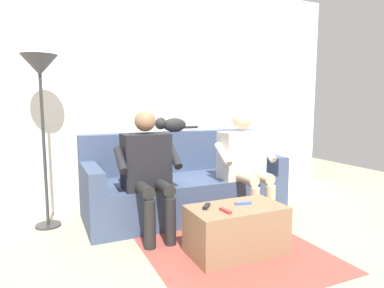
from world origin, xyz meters
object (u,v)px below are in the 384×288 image
object	(u,v)px
person_right_seated	(148,166)
remote_black	(207,206)
remote_red	(226,211)
person_left_seated	(244,158)
coffee_table	(236,230)
couch	(183,186)
remote_blue	(243,203)
floor_lamp	(40,78)
cat_on_backrest	(171,124)

from	to	relation	value
person_right_seated	remote_black	distance (m)	0.72
remote_red	person_right_seated	bearing A→B (deg)	18.52
person_left_seated	coffee_table	bearing A→B (deg)	52.87
person_right_seated	remote_red	distance (m)	0.89
couch	remote_blue	size ratio (longest dim) A/B	15.60
couch	remote_black	world-z (taller)	couch
remote_black	floor_lamp	distance (m)	1.93
remote_blue	remote_black	bearing A→B (deg)	-176.02
person_left_seated	remote_red	bearing A→B (deg)	48.99
person_left_seated	person_right_seated	size ratio (longest dim) A/B	1.00
floor_lamp	person_left_seated	bearing A→B (deg)	162.97
cat_on_backrest	remote_black	xyz separation A→B (m)	(0.20, 1.31, -0.55)
coffee_table	remote_blue	world-z (taller)	remote_blue
person_right_seated	remote_black	bearing A→B (deg)	114.51
remote_blue	remote_red	world-z (taller)	remote_red
remote_red	remote_black	size ratio (longest dim) A/B	0.99
person_left_seated	remote_blue	size ratio (longest dim) A/B	8.42
couch	floor_lamp	world-z (taller)	floor_lamp
coffee_table	person_right_seated	size ratio (longest dim) A/B	0.67
coffee_table	person_right_seated	distance (m)	0.97
coffee_table	floor_lamp	xyz separation A→B (m)	(1.36, -1.25, 1.23)
couch	person_left_seated	xyz separation A→B (m)	(-0.51, 0.41, 0.34)
couch	floor_lamp	xyz separation A→B (m)	(1.36, -0.16, 1.13)
cat_on_backrest	remote_blue	size ratio (longest dim) A/B	3.91
remote_blue	remote_black	distance (m)	0.31
remote_blue	floor_lamp	size ratio (longest dim) A/B	0.08
cat_on_backrest	remote_blue	xyz separation A→B (m)	(-0.10, 1.36, -0.56)
person_right_seated	floor_lamp	size ratio (longest dim) A/B	0.69
coffee_table	remote_red	distance (m)	0.26
person_right_seated	remote_blue	bearing A→B (deg)	131.57
person_right_seated	remote_blue	world-z (taller)	person_right_seated
couch	coffee_table	xyz separation A→B (m)	(0.00, 1.09, -0.10)
person_left_seated	remote_black	world-z (taller)	person_left_seated
person_right_seated	couch	bearing A→B (deg)	-142.00
cat_on_backrest	remote_black	bearing A→B (deg)	81.22
person_right_seated	floor_lamp	distance (m)	1.29
coffee_table	remote_blue	size ratio (longest dim) A/B	5.66
couch	cat_on_backrest	size ratio (longest dim) A/B	3.99
coffee_table	floor_lamp	distance (m)	2.22
remote_black	couch	bearing A→B (deg)	-151.39
remote_black	floor_lamp	xyz separation A→B (m)	(1.13, -1.19, 1.02)
coffee_table	person_left_seated	world-z (taller)	person_left_seated
remote_red	couch	bearing A→B (deg)	-14.06
couch	person_left_seated	size ratio (longest dim) A/B	1.85
person_left_seated	cat_on_backrest	world-z (taller)	person_left_seated
person_left_seated	remote_blue	distance (m)	0.82
couch	remote_blue	bearing A→B (deg)	94.07
couch	person_right_seated	bearing A→B (deg)	38.00
person_right_seated	remote_blue	xyz separation A→B (m)	(-0.59, 0.67, -0.24)
remote_red	floor_lamp	size ratio (longest dim) A/B	0.07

